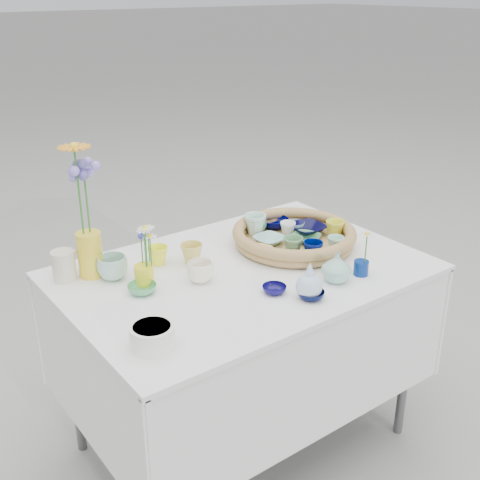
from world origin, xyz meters
TOP-DOWN VIEW (x-y plane):
  - ground at (0.00, 0.00)m, footprint 80.00×80.00m
  - display_table at (0.00, 0.00)m, footprint 1.26×0.86m
  - wicker_tray at (0.28, 0.05)m, footprint 0.47×0.47m
  - tray_ceramic_0 at (0.31, 0.21)m, footprint 0.14×0.14m
  - tray_ceramic_1 at (0.38, 0.08)m, footprint 0.15×0.15m
  - tray_ceramic_2 at (0.44, -0.01)m, footprint 0.10×0.10m
  - tray_ceramic_3 at (0.31, 0.02)m, footprint 0.14×0.14m
  - tray_ceramic_4 at (0.20, -0.04)m, footprint 0.10×0.10m
  - tray_ceramic_5 at (0.19, 0.09)m, footprint 0.12×0.12m
  - tray_ceramic_6 at (0.20, 0.20)m, footprint 0.10×0.10m
  - tray_ceramic_7 at (0.30, 0.11)m, footprint 0.08×0.08m
  - tray_ceramic_8 at (0.38, 0.15)m, footprint 0.10×0.10m
  - tray_ceramic_9 at (0.23, -0.11)m, footprint 0.09×0.09m
  - tray_ceramic_10 at (0.10, 0.04)m, footprint 0.12×0.12m
  - tray_ceramic_11 at (0.34, -0.11)m, footprint 0.08×0.08m
  - tray_ceramic_12 at (0.22, 0.21)m, footprint 0.10×0.10m
  - loose_ceramic_0 at (-0.22, 0.22)m, footprint 0.09×0.09m
  - loose_ceramic_1 at (-0.12, 0.15)m, footprint 0.09×0.09m
  - loose_ceramic_2 at (-0.37, 0.05)m, footprint 0.11×0.11m
  - loose_ceramic_3 at (-0.17, 0.01)m, footprint 0.11×0.11m
  - loose_ceramic_4 at (-0.03, -0.20)m, footprint 0.09×0.09m
  - loose_ceramic_5 at (-0.40, 0.21)m, footprint 0.12×0.12m
  - loose_ceramic_6 at (0.04, -0.30)m, footprint 0.11×0.11m
  - fluted_bowl at (-0.50, -0.24)m, footprint 0.16×0.16m
  - bud_vase_paleblue at (0.04, -0.30)m, footprint 0.11×0.11m
  - bud_vase_seafoam at (0.20, -0.26)m, footprint 0.13×0.13m
  - bud_vase_cobalt at (0.30, -0.28)m, footprint 0.06×0.06m
  - single_daisy at (0.30, -0.29)m, footprint 0.08×0.08m
  - tall_vase_yellow at (-0.45, 0.27)m, footprint 0.09×0.09m
  - gerbera at (-0.46, 0.28)m, footprint 0.12×0.12m
  - hydrangea at (-0.44, 0.28)m, footprint 0.10×0.10m
  - white_pitcher at (-0.54, 0.29)m, footprint 0.12×0.09m
  - daisy_cup at (-0.34, 0.10)m, footprint 0.09×0.09m
  - daisy_posy at (-0.33, 0.11)m, footprint 0.10×0.10m

SIDE VIEW (x-z plane):
  - ground at x=0.00m, z-range 0.00..0.00m
  - display_table at x=0.00m, z-range -0.38..0.38m
  - loose_ceramic_4 at x=-0.03m, z-range 0.77..0.79m
  - loose_ceramic_6 at x=0.04m, z-range 0.77..0.79m
  - loose_ceramic_2 at x=-0.37m, z-range 0.77..0.79m
  - bud_vase_cobalt at x=0.30m, z-range 0.77..0.82m
  - tray_ceramic_10 at x=0.10m, z-range 0.78..0.80m
  - tray_ceramic_8 at x=0.38m, z-range 0.78..0.81m
  - tray_ceramic_3 at x=0.31m, z-range 0.78..0.81m
  - tray_ceramic_5 at x=0.19m, z-range 0.78..0.81m
  - fluted_bowl at x=-0.50m, z-range 0.77..0.83m
  - loose_ceramic_0 at x=-0.22m, z-range 0.77..0.83m
  - tray_ceramic_1 at x=0.38m, z-range 0.78..0.82m
  - daisy_cup at x=-0.34m, z-range 0.77..0.84m
  - loose_ceramic_3 at x=-0.17m, z-range 0.77..0.84m
  - tray_ceramic_0 at x=0.31m, z-range 0.78..0.82m
  - loose_ceramic_1 at x=-0.12m, z-range 0.77..0.84m
  - wicker_tray at x=0.28m, z-range 0.77..0.84m
  - loose_ceramic_5 at x=-0.40m, z-range 0.77..0.85m
  - tray_ceramic_7 at x=0.30m, z-range 0.78..0.84m
  - tray_ceramic_11 at x=0.34m, z-range 0.78..0.84m
  - tray_ceramic_12 at x=0.22m, z-range 0.78..0.85m
  - tray_ceramic_9 at x=0.23m, z-range 0.78..0.85m
  - tray_ceramic_2 at x=0.44m, z-range 0.78..0.85m
  - tray_ceramic_4 at x=0.20m, z-range 0.78..0.85m
  - bud_vase_seafoam at x=0.20m, z-range 0.77..0.87m
  - white_pitcher at x=-0.54m, z-range 0.77..0.87m
  - tray_ceramic_6 at x=0.20m, z-range 0.78..0.86m
  - bud_vase_paleblue at x=0.04m, z-range 0.77..0.90m
  - tall_vase_yellow at x=-0.45m, z-range 0.77..0.92m
  - single_daisy at x=0.30m, z-range 0.81..0.93m
  - daisy_posy at x=-0.33m, z-range 0.84..0.98m
  - hydrangea at x=-0.44m, z-range 0.88..1.17m
  - gerbera at x=-0.46m, z-range 0.91..1.23m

